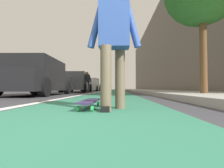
# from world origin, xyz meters

# --- Properties ---
(ground_plane) EXTENTS (80.00, 80.00, 0.00)m
(ground_plane) POSITION_xyz_m (10.00, 0.00, 0.00)
(ground_plane) COLOR #38383D
(bike_lane_paint) EXTENTS (56.00, 2.16, 0.00)m
(bike_lane_paint) POSITION_xyz_m (24.00, 0.00, 0.00)
(bike_lane_paint) COLOR #2D7256
(bike_lane_paint) RESTS_ON ground
(lane_stripe_white) EXTENTS (52.00, 0.16, 0.01)m
(lane_stripe_white) POSITION_xyz_m (20.00, 1.23, 0.00)
(lane_stripe_white) COLOR silver
(lane_stripe_white) RESTS_ON ground
(sidewalk_curb) EXTENTS (52.00, 3.20, 0.14)m
(sidewalk_curb) POSITION_xyz_m (18.00, -3.31, 0.07)
(sidewalk_curb) COLOR #9E9B93
(sidewalk_curb) RESTS_ON ground
(building_facade) EXTENTS (40.00, 1.20, 10.69)m
(building_facade) POSITION_xyz_m (22.00, -5.96, 5.35)
(building_facade) COLOR #6D6459
(building_facade) RESTS_ON ground
(skateboard) EXTENTS (0.84, 0.20, 0.11)m
(skateboard) POSITION_xyz_m (1.19, 0.06, 0.09)
(skateboard) COLOR green
(skateboard) RESTS_ON ground
(skater_person) EXTENTS (0.46, 0.72, 1.64)m
(skater_person) POSITION_xyz_m (1.04, -0.29, 0.94)
(skater_person) COLOR brown
(skater_person) RESTS_ON ground
(parked_car_near) EXTENTS (4.36, 2.00, 1.49)m
(parked_car_near) POSITION_xyz_m (5.44, 2.99, 0.72)
(parked_car_near) COLOR black
(parked_car_near) RESTS_ON ground
(parked_car_mid) EXTENTS (4.32, 1.93, 1.49)m
(parked_car_mid) POSITION_xyz_m (11.02, 2.80, 0.72)
(parked_car_mid) COLOR #4C5156
(parked_car_mid) RESTS_ON ground
(parked_car_far) EXTENTS (4.45, 1.91, 1.47)m
(parked_car_far) POSITION_xyz_m (17.57, 2.76, 0.70)
(parked_car_far) COLOR #B7B7BC
(parked_car_far) RESTS_ON ground
(traffic_light) EXTENTS (0.33, 0.28, 4.23)m
(traffic_light) POSITION_xyz_m (19.68, 1.63, 2.93)
(traffic_light) COLOR #2D2D2D
(traffic_light) RESTS_ON ground
(pedestrian_distant) EXTENTS (0.41, 0.65, 1.48)m
(pedestrian_distant) POSITION_xyz_m (10.07, 1.83, 0.85)
(pedestrian_distant) COLOR #384260
(pedestrian_distant) RESTS_ON ground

